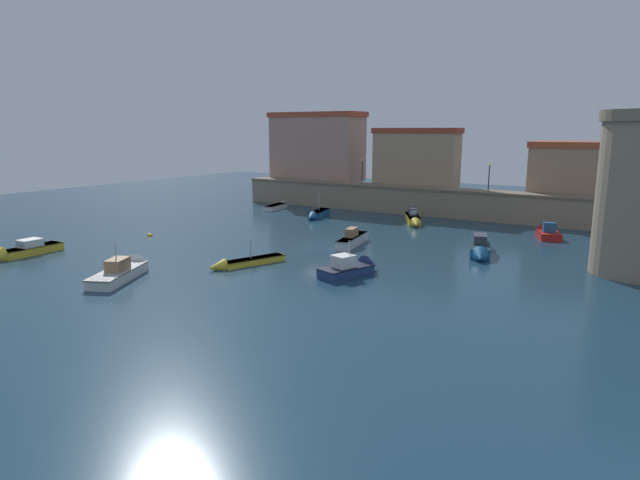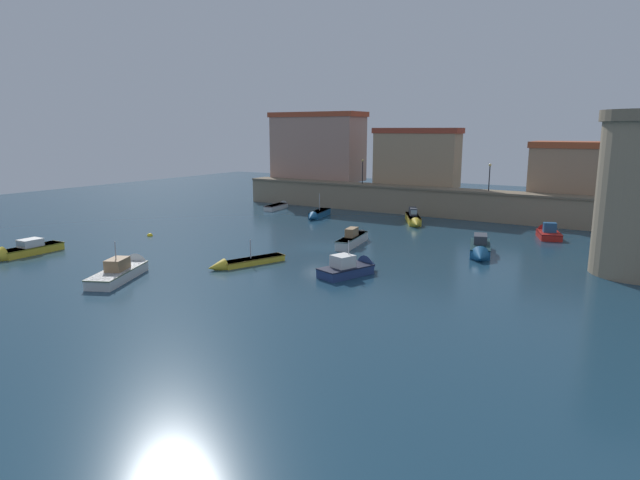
{
  "view_description": "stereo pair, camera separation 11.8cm",
  "coord_description": "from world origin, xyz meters",
  "px_view_note": "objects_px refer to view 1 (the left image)",
  "views": [
    {
      "loc": [
        25.78,
        -40.81,
        10.44
      ],
      "look_at": [
        0.0,
        0.34,
        0.61
      ],
      "focal_mm": 30.75,
      "sensor_mm": 36.0,
      "label": 1
    },
    {
      "loc": [
        25.88,
        -40.75,
        10.44
      ],
      "look_at": [
        0.0,
        0.34,
        0.61
      ],
      "focal_mm": 30.75,
      "sensor_mm": 36.0,
      "label": 2
    }
  ],
  "objects_px": {
    "moored_boat_3": "(480,249)",
    "moored_boat_2": "(547,233)",
    "quay_lamp_0": "(362,167)",
    "moored_boat_5": "(353,268)",
    "moored_boat_1": "(413,219)",
    "quay_lamp_1": "(489,173)",
    "moored_boat_6": "(21,251)",
    "moored_boat_8": "(354,238)",
    "moored_boat_7": "(125,270)",
    "moored_boat_9": "(317,214)",
    "mooring_buoy_0": "(150,236)",
    "moored_boat_4": "(279,206)",
    "moored_boat_0": "(242,263)"
  },
  "relations": [
    {
      "from": "moored_boat_3",
      "to": "moored_boat_9",
      "type": "relative_size",
      "value": 1.1
    },
    {
      "from": "moored_boat_8",
      "to": "moored_boat_9",
      "type": "relative_size",
      "value": 1.2
    },
    {
      "from": "moored_boat_4",
      "to": "moored_boat_2",
      "type": "bearing_deg",
      "value": -101.48
    },
    {
      "from": "moored_boat_9",
      "to": "moored_boat_0",
      "type": "bearing_deg",
      "value": 5.39
    },
    {
      "from": "moored_boat_3",
      "to": "moored_boat_8",
      "type": "relative_size",
      "value": 0.92
    },
    {
      "from": "quay_lamp_1",
      "to": "moored_boat_8",
      "type": "xyz_separation_m",
      "value": [
        -6.59,
        -20.27,
        -5.0
      ]
    },
    {
      "from": "quay_lamp_0",
      "to": "moored_boat_6",
      "type": "bearing_deg",
      "value": -106.08
    },
    {
      "from": "mooring_buoy_0",
      "to": "moored_boat_8",
      "type": "bearing_deg",
      "value": 21.4
    },
    {
      "from": "moored_boat_4",
      "to": "moored_boat_7",
      "type": "relative_size",
      "value": 0.8
    },
    {
      "from": "moored_boat_2",
      "to": "moored_boat_9",
      "type": "bearing_deg",
      "value": 74.16
    },
    {
      "from": "moored_boat_3",
      "to": "moored_boat_2",
      "type": "bearing_deg",
      "value": 147.36
    },
    {
      "from": "moored_boat_0",
      "to": "moored_boat_1",
      "type": "xyz_separation_m",
      "value": [
        3.66,
        25.54,
        0.28
      ]
    },
    {
      "from": "moored_boat_4",
      "to": "mooring_buoy_0",
      "type": "distance_m",
      "value": 22.49
    },
    {
      "from": "mooring_buoy_0",
      "to": "moored_boat_9",
      "type": "bearing_deg",
      "value": 66.96
    },
    {
      "from": "moored_boat_7",
      "to": "moored_boat_1",
      "type": "bearing_deg",
      "value": -40.36
    },
    {
      "from": "quay_lamp_0",
      "to": "moored_boat_5",
      "type": "height_order",
      "value": "quay_lamp_0"
    },
    {
      "from": "quay_lamp_1",
      "to": "moored_boat_7",
      "type": "relative_size",
      "value": 0.43
    },
    {
      "from": "moored_boat_0",
      "to": "moored_boat_4",
      "type": "bearing_deg",
      "value": -128.46
    },
    {
      "from": "moored_boat_7",
      "to": "mooring_buoy_0",
      "type": "distance_m",
      "value": 15.45
    },
    {
      "from": "moored_boat_1",
      "to": "moored_boat_2",
      "type": "distance_m",
      "value": 14.35
    },
    {
      "from": "moored_boat_5",
      "to": "moored_boat_7",
      "type": "xyz_separation_m",
      "value": [
        -13.76,
        -9.26,
        -0.02
      ]
    },
    {
      "from": "mooring_buoy_0",
      "to": "quay_lamp_0",
      "type": "bearing_deg",
      "value": 71.69
    },
    {
      "from": "moored_boat_3",
      "to": "moored_boat_7",
      "type": "distance_m",
      "value": 28.45
    },
    {
      "from": "moored_boat_8",
      "to": "moored_boat_9",
      "type": "bearing_deg",
      "value": 35.15
    },
    {
      "from": "moored_boat_4",
      "to": "mooring_buoy_0",
      "type": "relative_size",
      "value": 10.21
    },
    {
      "from": "moored_boat_6",
      "to": "moored_boat_8",
      "type": "relative_size",
      "value": 0.88
    },
    {
      "from": "moored_boat_2",
      "to": "moored_boat_9",
      "type": "relative_size",
      "value": 0.75
    },
    {
      "from": "quay_lamp_1",
      "to": "moored_boat_3",
      "type": "distance_m",
      "value": 19.94
    },
    {
      "from": "moored_boat_1",
      "to": "quay_lamp_1",
      "type": "bearing_deg",
      "value": 108.39
    },
    {
      "from": "moored_boat_3",
      "to": "moored_boat_9",
      "type": "xyz_separation_m",
      "value": [
        -22.39,
        9.66,
        -0.13
      ]
    },
    {
      "from": "moored_boat_6",
      "to": "moored_boat_9",
      "type": "height_order",
      "value": "moored_boat_9"
    },
    {
      "from": "moored_boat_4",
      "to": "moored_boat_1",
      "type": "bearing_deg",
      "value": -102.41
    },
    {
      "from": "moored_boat_1",
      "to": "moored_boat_8",
      "type": "bearing_deg",
      "value": -29.22
    },
    {
      "from": "moored_boat_3",
      "to": "moored_boat_7",
      "type": "bearing_deg",
      "value": -60.67
    },
    {
      "from": "moored_boat_3",
      "to": "moored_boat_9",
      "type": "distance_m",
      "value": 24.39
    },
    {
      "from": "moored_boat_1",
      "to": "moored_boat_8",
      "type": "relative_size",
      "value": 0.92
    },
    {
      "from": "moored_boat_1",
      "to": "moored_boat_4",
      "type": "height_order",
      "value": "moored_boat_1"
    },
    {
      "from": "moored_boat_5",
      "to": "moored_boat_0",
      "type": "bearing_deg",
      "value": 124.72
    },
    {
      "from": "moored_boat_1",
      "to": "moored_boat_2",
      "type": "bearing_deg",
      "value": 59.69
    },
    {
      "from": "moored_boat_2",
      "to": "moored_boat_4",
      "type": "height_order",
      "value": "moored_boat_2"
    },
    {
      "from": "quay_lamp_0",
      "to": "moored_boat_0",
      "type": "relative_size",
      "value": 0.49
    },
    {
      "from": "moored_boat_2",
      "to": "moored_boat_6",
      "type": "height_order",
      "value": "moored_boat_2"
    },
    {
      "from": "moored_boat_0",
      "to": "mooring_buoy_0",
      "type": "distance_m",
      "value": 16.34
    },
    {
      "from": "quay_lamp_0",
      "to": "moored_boat_8",
      "type": "xyz_separation_m",
      "value": [
        9.95,
        -20.27,
        -5.02
      ]
    },
    {
      "from": "quay_lamp_0",
      "to": "mooring_buoy_0",
      "type": "xyz_separation_m",
      "value": [
        -9.19,
        -27.77,
        -5.56
      ]
    },
    {
      "from": "moored_boat_1",
      "to": "mooring_buoy_0",
      "type": "bearing_deg",
      "value": -70.95
    },
    {
      "from": "moored_boat_2",
      "to": "moored_boat_6",
      "type": "bearing_deg",
      "value": 112.08
    },
    {
      "from": "moored_boat_6",
      "to": "moored_boat_7",
      "type": "height_order",
      "value": "moored_boat_7"
    },
    {
      "from": "moored_boat_3",
      "to": "moored_boat_6",
      "type": "height_order",
      "value": "moored_boat_3"
    },
    {
      "from": "moored_boat_7",
      "to": "moored_boat_9",
      "type": "height_order",
      "value": "moored_boat_9"
    }
  ]
}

